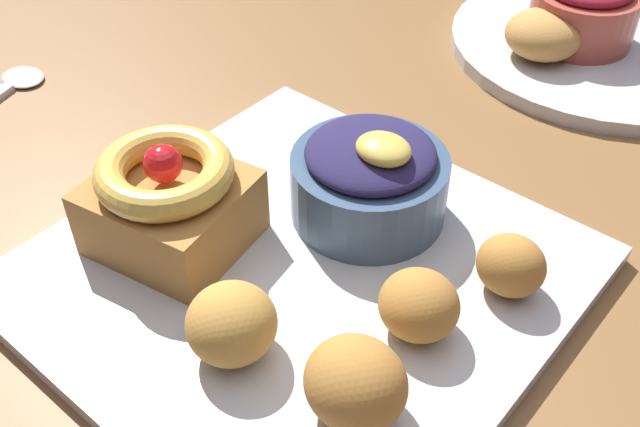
# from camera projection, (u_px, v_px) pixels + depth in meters

# --- Properties ---
(dining_table) EXTENTS (1.30, 1.00, 0.73)m
(dining_table) POSITION_uv_depth(u_px,v_px,m) (463.00, 221.00, 0.63)
(dining_table) COLOR brown
(dining_table) RESTS_ON ground_plane
(front_plate) EXTENTS (0.29, 0.29, 0.01)m
(front_plate) POSITION_uv_depth(u_px,v_px,m) (299.00, 273.00, 0.45)
(front_plate) COLOR silver
(front_plate) RESTS_ON dining_table
(cake_slice) EXTENTS (0.10, 0.09, 0.07)m
(cake_slice) POSITION_uv_depth(u_px,v_px,m) (169.00, 200.00, 0.44)
(cake_slice) COLOR #B77F3D
(cake_slice) RESTS_ON front_plate
(berry_ramekin) EXTENTS (0.10, 0.10, 0.07)m
(berry_ramekin) POSITION_uv_depth(u_px,v_px,m) (376.00, 181.00, 0.46)
(berry_ramekin) COLOR #3D5675
(berry_ramekin) RESTS_ON front_plate
(fritter_front) EXTENTS (0.05, 0.05, 0.04)m
(fritter_front) POSITION_uv_depth(u_px,v_px,m) (231.00, 324.00, 0.38)
(fritter_front) COLOR gold
(fritter_front) RESTS_ON front_plate
(fritter_middle) EXTENTS (0.05, 0.05, 0.04)m
(fritter_middle) POSITION_uv_depth(u_px,v_px,m) (356.00, 383.00, 0.35)
(fritter_middle) COLOR #BC7F38
(fritter_middle) RESTS_ON front_plate
(fritter_back) EXTENTS (0.04, 0.04, 0.04)m
(fritter_back) POSITION_uv_depth(u_px,v_px,m) (419.00, 305.00, 0.39)
(fritter_back) COLOR #BC7F38
(fritter_back) RESTS_ON front_plate
(fritter_extra) EXTENTS (0.04, 0.04, 0.04)m
(fritter_extra) POSITION_uv_depth(u_px,v_px,m) (511.00, 265.00, 0.42)
(fritter_extra) COLOR #BC7F38
(fritter_extra) RESTS_ON front_plate
(back_plate) EXTENTS (0.27, 0.27, 0.01)m
(back_plate) POSITION_uv_depth(u_px,v_px,m) (605.00, 44.00, 0.66)
(back_plate) COLOR silver
(back_plate) RESTS_ON dining_table
(back_ramekin) EXTENTS (0.09, 0.09, 0.07)m
(back_ramekin) POSITION_uv_depth(u_px,v_px,m) (583.00, 8.00, 0.63)
(back_ramekin) COLOR #B24C3D
(back_ramekin) RESTS_ON back_plate
(back_pastry) EXTENTS (0.06, 0.06, 0.04)m
(back_pastry) POSITION_uv_depth(u_px,v_px,m) (544.00, 35.00, 0.62)
(back_pastry) COLOR #C68E47
(back_pastry) RESTS_ON back_plate
(spoon) EXTENTS (0.06, 0.12, 0.00)m
(spoon) POSITION_uv_depth(u_px,v_px,m) (1.00, 93.00, 0.60)
(spoon) COLOR silver
(spoon) RESTS_ON dining_table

